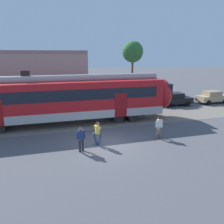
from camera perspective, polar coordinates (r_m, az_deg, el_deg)
The scene contains 7 objects.
ground_plane at distance 15.20m, azimuth -2.09°, elevation -8.48°, with size 160.00×160.00×0.00m, color #515156.
pedestrian_navy at distance 13.98m, azimuth -8.12°, elevation -6.40°, with size 0.58×0.62×1.67m.
pedestrian_yellow at distance 14.79m, azimuth -3.84°, elevation -5.18°, with size 0.63×0.53×1.67m.
pedestrian_white at distance 16.34m, azimuth 12.19°, elevation -3.51°, with size 0.65×0.57×1.67m.
parked_car_black at distance 27.30m, azimuth 16.12°, elevation 3.26°, with size 4.02×1.80×1.54m.
parked_car_tan at distance 30.33m, azimuth 24.73°, elevation 3.60°, with size 4.08×1.91×1.54m.
street_tree_right at distance 33.03m, azimuth 5.43°, elevation 15.28°, with size 3.07×3.07×7.86m.
Camera 1 is at (-3.22, -13.57, 6.05)m, focal length 35.00 mm.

